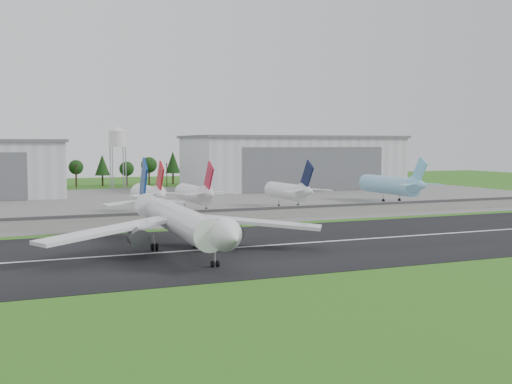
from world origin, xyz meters
name	(u,v)px	position (x,y,z in m)	size (l,w,h in m)	color
ground	(318,251)	(0.00, 0.00, 0.00)	(600.00, 600.00, 0.00)	#245C15
runway	(296,244)	(0.00, 10.00, 0.05)	(320.00, 60.00, 0.10)	black
runway_centerline	(296,243)	(0.00, 10.00, 0.11)	(220.00, 1.00, 0.02)	white
apron	(165,201)	(0.00, 120.00, 0.05)	(320.00, 150.00, 0.10)	slate
blast_fence	(224,214)	(0.00, 54.99, 1.81)	(240.00, 0.61, 3.50)	gray
hangar_east	(293,162)	(75.00, 164.92, 12.63)	(102.00, 47.00, 25.20)	silver
water_tower	(118,137)	(-5.00, 185.00, 24.55)	(8.40, 8.40, 29.40)	#99999E
utility_poles	(123,188)	(0.00, 200.00, 0.00)	(230.00, 3.00, 12.00)	black
treeline	(117,186)	(0.00, 215.00, 0.00)	(320.00, 16.00, 22.00)	black
main_airliner	(181,228)	(-25.53, 9.56, 4.89)	(57.20, 59.22, 18.17)	white
parked_jet_red_a	(151,195)	(-15.70, 76.56, 6.16)	(7.36, 31.29, 16.67)	white
parked_jet_red_b	(197,194)	(-1.21, 76.54, 6.04)	(7.36, 31.29, 16.54)	silver
parked_jet_navy	(291,191)	(30.89, 76.53, 5.98)	(7.36, 31.29, 16.48)	white
parked_jet_skyblue	(394,185)	(74.80, 81.62, 6.58)	(7.36, 37.29, 17.16)	#84C5E4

